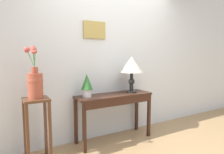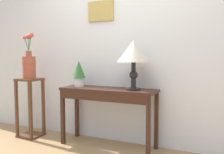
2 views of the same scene
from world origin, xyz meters
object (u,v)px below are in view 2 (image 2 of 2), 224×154
(table_lamp, at_px, (134,53))
(flower_vase_tall, at_px, (29,63))
(console_table, at_px, (107,97))
(potted_plant_on_console, at_px, (79,72))
(pedestal_stand_left, at_px, (30,108))

(table_lamp, height_order, flower_vase_tall, flower_vase_tall)
(console_table, height_order, potted_plant_on_console, potted_plant_on_console)
(console_table, relative_size, potted_plant_on_console, 3.57)
(console_table, xyz_separation_m, table_lamp, (0.34, 0.02, 0.55))
(pedestal_stand_left, bearing_deg, potted_plant_on_console, 10.57)
(console_table, xyz_separation_m, potted_plant_on_console, (-0.45, 0.05, 0.30))
(pedestal_stand_left, xyz_separation_m, flower_vase_tall, (-0.00, 0.00, 0.63))
(table_lamp, distance_m, pedestal_stand_left, 1.71)
(console_table, distance_m, potted_plant_on_console, 0.54)
(flower_vase_tall, bearing_deg, console_table, 3.99)
(console_table, height_order, pedestal_stand_left, pedestal_stand_left)
(potted_plant_on_console, height_order, pedestal_stand_left, potted_plant_on_console)
(table_lamp, bearing_deg, potted_plant_on_console, 177.85)
(console_table, xyz_separation_m, pedestal_stand_left, (-1.19, -0.08, -0.22))
(potted_plant_on_console, height_order, flower_vase_tall, flower_vase_tall)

